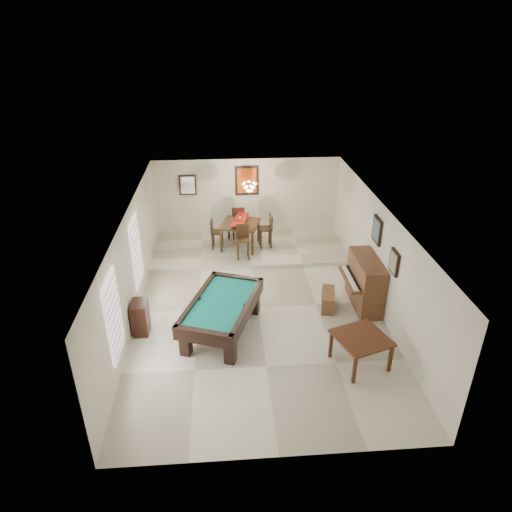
{
  "coord_description": "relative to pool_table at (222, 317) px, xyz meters",
  "views": [
    {
      "loc": [
        -0.78,
        -9.66,
        6.46
      ],
      "look_at": [
        0.0,
        0.6,
        1.15
      ],
      "focal_mm": 32.0,
      "sensor_mm": 36.0,
      "label": 1
    }
  ],
  "objects": [
    {
      "name": "dining_table",
      "position": [
        0.61,
        4.24,
        0.18
      ],
      "size": [
        1.37,
        1.37,
        0.93
      ],
      "primitive_type": null,
      "rotation": [
        0.0,
        0.0,
        -0.27
      ],
      "color": "black",
      "rests_on": "dining_step"
    },
    {
      "name": "pool_table",
      "position": [
        0.0,
        0.0,
        0.0
      ],
      "size": [
        2.06,
        2.73,
        0.81
      ],
      "primitive_type": null,
      "rotation": [
        0.0,
        0.0,
        -0.34
      ],
      "color": "black",
      "rests_on": "ground_plane"
    },
    {
      "name": "dining_chair_east",
      "position": [
        1.39,
        4.2,
        0.24
      ],
      "size": [
        0.42,
        0.42,
        1.06
      ],
      "primitive_type": null,
      "rotation": [
        0.0,
        0.0,
        -1.5
      ],
      "color": "black",
      "rests_on": "dining_step"
    },
    {
      "name": "dining_step",
      "position": [
        0.9,
        4.22,
        -0.35
      ],
      "size": [
        6.0,
        2.5,
        0.12
      ],
      "primitive_type": "cube",
      "color": "beige",
      "rests_on": "ground_plane"
    },
    {
      "name": "dining_chair_north",
      "position": [
        0.58,
        4.99,
        0.26
      ],
      "size": [
        0.41,
        0.41,
        1.1
      ],
      "primitive_type": null,
      "rotation": [
        0.0,
        0.0,
        3.15
      ],
      "color": "black",
      "rests_on": "dining_step"
    },
    {
      "name": "back_mirror",
      "position": [
        -1.0,
        5.43,
        1.39
      ],
      "size": [
        0.55,
        0.06,
        0.65
      ],
      "primitive_type": "cube",
      "color": "white",
      "rests_on": "wall_back"
    },
    {
      "name": "wall_right",
      "position": [
        3.9,
        0.97,
        0.89
      ],
      "size": [
        0.04,
        9.0,
        2.6
      ],
      "primitive_type": "cube",
      "color": "silver",
      "rests_on": "ground_plane"
    },
    {
      "name": "ground_plane",
      "position": [
        0.9,
        0.97,
        -0.42
      ],
      "size": [
        6.0,
        9.0,
        0.02
      ],
      "primitive_type": "cube",
      "color": "beige"
    },
    {
      "name": "dining_chair_south",
      "position": [
        0.65,
        3.47,
        0.23
      ],
      "size": [
        0.39,
        0.39,
        1.04
      ],
      "primitive_type": null,
      "rotation": [
        0.0,
        0.0,
        0.02
      ],
      "color": "black",
      "rests_on": "dining_step"
    },
    {
      "name": "window_left_rear",
      "position": [
        -2.07,
        1.57,
        0.99
      ],
      "size": [
        0.06,
        1.0,
        1.7
      ],
      "primitive_type": "cube",
      "color": "white",
      "rests_on": "wall_left"
    },
    {
      "name": "apothecary_chest",
      "position": [
        -1.88,
        0.15,
        -0.01
      ],
      "size": [
        0.35,
        0.53,
        0.79
      ],
      "primitive_type": "cube",
      "color": "black",
      "rests_on": "ground_plane"
    },
    {
      "name": "dining_chair_west",
      "position": [
        -0.1,
        4.2,
        0.19
      ],
      "size": [
        0.39,
        0.39,
        0.95
      ],
      "primitive_type": null,
      "rotation": [
        0.0,
        0.0,
        1.45
      ],
      "color": "black",
      "rests_on": "dining_step"
    },
    {
      "name": "ceiling",
      "position": [
        0.9,
        0.97,
        2.19
      ],
      "size": [
        6.0,
        9.0,
        0.04
      ],
      "primitive_type": "cube",
      "color": "white",
      "rests_on": "wall_back"
    },
    {
      "name": "right_picture_lower",
      "position": [
        3.86,
        -0.03,
        1.29
      ],
      "size": [
        0.06,
        0.45,
        0.55
      ],
      "primitive_type": "cube",
      "color": "gray",
      "rests_on": "wall_right"
    },
    {
      "name": "wall_back",
      "position": [
        0.9,
        5.47,
        0.89
      ],
      "size": [
        6.0,
        0.04,
        2.6
      ],
      "primitive_type": "cube",
      "color": "silver",
      "rests_on": "ground_plane"
    },
    {
      "name": "piano_bench",
      "position": [
        2.66,
        0.83,
        -0.18
      ],
      "size": [
        0.47,
        0.84,
        0.44
      ],
      "primitive_type": "cube",
      "rotation": [
        0.0,
        0.0,
        -0.22
      ],
      "color": "brown",
      "rests_on": "ground_plane"
    },
    {
      "name": "square_table",
      "position": [
        2.86,
        -1.34,
        -0.06
      ],
      "size": [
        1.28,
        1.28,
        0.7
      ],
      "primitive_type": null,
      "rotation": [
        0.0,
        0.0,
        0.34
      ],
      "color": "#361A0D",
      "rests_on": "ground_plane"
    },
    {
      "name": "chandelier",
      "position": [
        0.9,
        4.17,
        1.79
      ],
      "size": [
        0.44,
        0.44,
        0.6
      ],
      "primitive_type": null,
      "color": "#FFE5B2",
      "rests_on": "ceiling"
    },
    {
      "name": "window_left_front",
      "position": [
        -2.07,
        -1.23,
        0.99
      ],
      "size": [
        0.06,
        1.0,
        1.7
      ],
      "primitive_type": "cube",
      "color": "white",
      "rests_on": "wall_left"
    },
    {
      "name": "right_picture_upper",
      "position": [
        3.86,
        1.27,
        1.49
      ],
      "size": [
        0.06,
        0.55,
        0.65
      ],
      "primitive_type": "cube",
      "color": "slate",
      "rests_on": "wall_right"
    },
    {
      "name": "back_painting",
      "position": [
        0.9,
        5.43,
        1.49
      ],
      "size": [
        0.75,
        0.06,
        0.95
      ],
      "primitive_type": "cube",
      "color": "#D84C14",
      "rests_on": "wall_back"
    },
    {
      "name": "wall_front",
      "position": [
        0.9,
        -3.53,
        0.89
      ],
      "size": [
        6.0,
        0.04,
        2.6
      ],
      "primitive_type": "cube",
      "color": "silver",
      "rests_on": "ground_plane"
    },
    {
      "name": "flower_vase",
      "position": [
        0.61,
        4.24,
        0.76
      ],
      "size": [
        0.15,
        0.15,
        0.24
      ],
      "primitive_type": null,
      "rotation": [
        0.0,
        0.0,
        0.04
      ],
      "color": "#AF0F22",
      "rests_on": "dining_table"
    },
    {
      "name": "wall_left",
      "position": [
        -2.1,
        0.97,
        0.89
      ],
      "size": [
        0.04,
        9.0,
        2.6
      ],
      "primitive_type": "cube",
      "color": "silver",
      "rests_on": "ground_plane"
    },
    {
      "name": "upright_piano",
      "position": [
        3.45,
        0.9,
        0.24
      ],
      "size": [
        0.87,
        1.55,
        1.29
      ],
      "primitive_type": null,
      "color": "brown",
      "rests_on": "ground_plane"
    }
  ]
}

